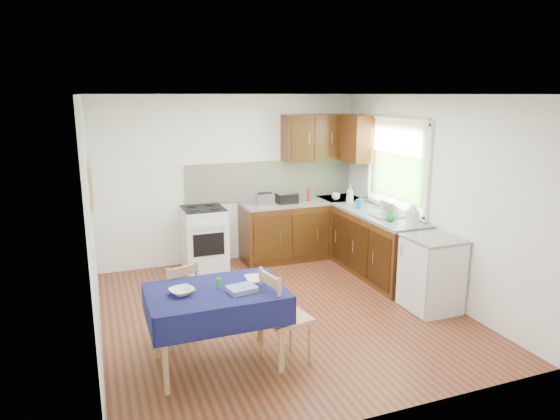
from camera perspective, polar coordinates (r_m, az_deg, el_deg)
name	(u,v)px	position (r m, az deg, el deg)	size (l,w,h in m)	color
floor	(280,312)	(6.00, 0.02, -11.54)	(4.20, 4.20, 0.00)	#532516
ceiling	(280,94)	(5.45, 0.02, 13.09)	(4.00, 4.20, 0.02)	silver
wall_back	(231,179)	(7.55, -5.64, 3.52)	(4.00, 0.02, 2.50)	white
wall_front	(381,268)	(3.78, 11.45, -6.53)	(4.00, 0.02, 2.50)	white
wall_left	(90,225)	(5.25, -20.87, -1.57)	(0.02, 4.20, 2.50)	silver
wall_right	(428,196)	(6.56, 16.60, 1.56)	(0.02, 4.20, 2.50)	white
base_cabinets	(336,237)	(7.45, 6.38, -3.11)	(1.90, 2.30, 0.86)	#321C08
worktop_back	(302,202)	(7.69, 2.59, 0.93)	(1.90, 0.60, 0.04)	slate
worktop_right	(379,215)	(6.99, 11.24, -0.56)	(0.60, 1.70, 0.04)	slate
worktop_corner	(340,199)	(7.96, 6.89, 1.27)	(0.60, 0.60, 0.04)	slate
splashback	(272,180)	(7.74, -0.95, 3.44)	(2.70, 0.02, 0.60)	white
upper_cabinets	(332,138)	(7.74, 5.93, 8.22)	(1.20, 0.85, 0.70)	#321C08
stove	(204,238)	(7.33, -8.66, -3.21)	(0.60, 0.61, 0.92)	white
window	(397,158)	(7.04, 13.19, 5.83)	(0.04, 1.48, 1.26)	#305523
fridge	(432,274)	(6.17, 16.95, -6.98)	(0.58, 0.60, 0.89)	white
corkboard	(90,184)	(5.47, -20.88, 2.75)	(0.04, 0.62, 0.47)	tan
dining_table	(216,300)	(4.70, -7.31, -10.19)	(1.25, 0.85, 0.76)	#0E0E3A
chair_far	(178,300)	(5.25, -11.57, -10.06)	(0.49, 0.49, 0.87)	tan
chair_near	(282,314)	(4.78, 0.19, -11.79)	(0.48, 0.48, 0.92)	tan
toaster	(265,199)	(7.34, -1.76, 1.24)	(0.26, 0.16, 0.20)	silver
sandwich_press	(286,197)	(7.51, 0.74, 1.49)	(0.30, 0.26, 0.18)	black
sauce_bottle	(308,194)	(7.63, 3.26, 1.81)	(0.05, 0.05, 0.22)	red
yellow_packet	(284,196)	(7.66, 0.42, 1.59)	(0.11, 0.07, 0.14)	yellow
dish_rack	(389,215)	(6.85, 12.30, -0.51)	(0.43, 0.32, 0.20)	gray
kettle	(412,217)	(6.35, 14.89, -0.77)	(0.17, 0.17, 0.28)	white
cup	(336,196)	(7.79, 6.41, 1.56)	(0.13, 0.13, 0.10)	white
soap_bottle_a	(350,194)	(7.50, 7.99, 1.77)	(0.11, 0.11, 0.29)	white
soap_bottle_b	(360,201)	(7.24, 9.12, 0.98)	(0.09, 0.09, 0.20)	blue
soap_bottle_c	(391,215)	(6.58, 12.52, -0.59)	(0.12, 0.12, 0.15)	#227E2D
plate_bowl	(182,291)	(4.60, -11.15, -9.12)	(0.21, 0.21, 0.05)	#F4EEC7
book	(246,279)	(4.85, -3.88, -7.92)	(0.17, 0.23, 0.02)	white
spice_jar	(219,283)	(4.68, -7.02, -8.29)	(0.04, 0.04, 0.09)	green
tea_towel	(242,289)	(4.59, -4.37, -8.98)	(0.25, 0.20, 0.05)	navy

